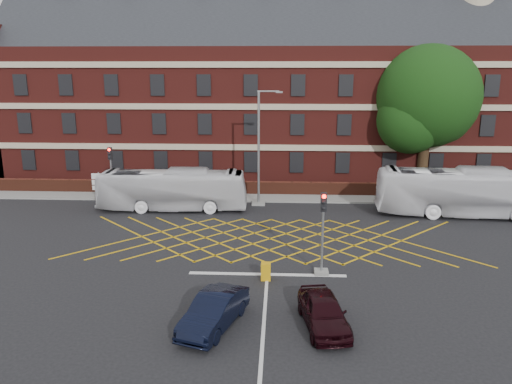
{
  "coord_description": "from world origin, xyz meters",
  "views": [
    {
      "loc": [
        0.61,
        -27.09,
        10.19
      ],
      "look_at": [
        -0.83,
        1.5,
        3.08
      ],
      "focal_mm": 35.0,
      "sensor_mm": 36.0,
      "label": 1
    }
  ],
  "objects_px": {
    "traffic_light_near": "(322,241)",
    "utility_cabinet": "(266,271)",
    "car_maroon": "(324,311)",
    "deciduous_tree": "(427,104)",
    "car_navy": "(214,311)",
    "traffic_light_far": "(112,179)",
    "direction_signs": "(99,183)",
    "bus_right": "(465,192)",
    "street_lamp": "(259,167)",
    "bus_left": "(173,190)"
  },
  "relations": [
    {
      "from": "deciduous_tree",
      "to": "street_lamp",
      "type": "height_order",
      "value": "deciduous_tree"
    },
    {
      "from": "car_navy",
      "to": "deciduous_tree",
      "type": "height_order",
      "value": "deciduous_tree"
    },
    {
      "from": "car_maroon",
      "to": "traffic_light_near",
      "type": "xyz_separation_m",
      "value": [
        0.34,
        5.36,
        1.08
      ]
    },
    {
      "from": "car_maroon",
      "to": "deciduous_tree",
      "type": "relative_size",
      "value": 0.33
    },
    {
      "from": "bus_left",
      "to": "traffic_light_far",
      "type": "bearing_deg",
      "value": 66.28
    },
    {
      "from": "street_lamp",
      "to": "car_navy",
      "type": "bearing_deg",
      "value": -93.08
    },
    {
      "from": "utility_cabinet",
      "to": "direction_signs",
      "type": "bearing_deg",
      "value": 132.62
    },
    {
      "from": "traffic_light_far",
      "to": "street_lamp",
      "type": "distance_m",
      "value": 11.65
    },
    {
      "from": "bus_right",
      "to": "direction_signs",
      "type": "xyz_separation_m",
      "value": [
        -27.45,
        3.12,
        -0.33
      ]
    },
    {
      "from": "car_maroon",
      "to": "utility_cabinet",
      "type": "relative_size",
      "value": 4.58
    },
    {
      "from": "car_navy",
      "to": "utility_cabinet",
      "type": "xyz_separation_m",
      "value": [
        1.95,
        4.75,
        -0.25
      ]
    },
    {
      "from": "utility_cabinet",
      "to": "traffic_light_near",
      "type": "bearing_deg",
      "value": 16.65
    },
    {
      "from": "street_lamp",
      "to": "deciduous_tree",
      "type": "bearing_deg",
      "value": 23.09
    },
    {
      "from": "deciduous_tree",
      "to": "traffic_light_near",
      "type": "height_order",
      "value": "deciduous_tree"
    },
    {
      "from": "bus_right",
      "to": "direction_signs",
      "type": "height_order",
      "value": "bus_right"
    },
    {
      "from": "bus_left",
      "to": "traffic_light_far",
      "type": "height_order",
      "value": "traffic_light_far"
    },
    {
      "from": "traffic_light_near",
      "to": "street_lamp",
      "type": "distance_m",
      "value": 13.79
    },
    {
      "from": "bus_left",
      "to": "car_maroon",
      "type": "xyz_separation_m",
      "value": [
        9.73,
        -16.85,
        -0.83
      ]
    },
    {
      "from": "car_navy",
      "to": "traffic_light_far",
      "type": "relative_size",
      "value": 0.98
    },
    {
      "from": "car_maroon",
      "to": "utility_cabinet",
      "type": "height_order",
      "value": "car_maroon"
    },
    {
      "from": "bus_right",
      "to": "street_lamp",
      "type": "bearing_deg",
      "value": 85.74
    },
    {
      "from": "street_lamp",
      "to": "direction_signs",
      "type": "height_order",
      "value": "street_lamp"
    },
    {
      "from": "car_navy",
      "to": "utility_cabinet",
      "type": "distance_m",
      "value": 5.14
    },
    {
      "from": "traffic_light_far",
      "to": "car_navy",
      "type": "bearing_deg",
      "value": -61.19
    },
    {
      "from": "traffic_light_near",
      "to": "utility_cabinet",
      "type": "relative_size",
      "value": 4.88
    },
    {
      "from": "traffic_light_near",
      "to": "utility_cabinet",
      "type": "xyz_separation_m",
      "value": [
        -2.8,
        -0.84,
        -1.33
      ]
    },
    {
      "from": "traffic_light_far",
      "to": "street_lamp",
      "type": "bearing_deg",
      "value": -2.0
    },
    {
      "from": "bus_left",
      "to": "traffic_light_near",
      "type": "distance_m",
      "value": 15.28
    },
    {
      "from": "traffic_light_far",
      "to": "direction_signs",
      "type": "xyz_separation_m",
      "value": [
        -1.23,
        0.46,
        -0.39
      ]
    },
    {
      "from": "traffic_light_near",
      "to": "direction_signs",
      "type": "xyz_separation_m",
      "value": [
        -16.54,
        14.09,
        -0.39
      ]
    },
    {
      "from": "bus_right",
      "to": "car_maroon",
      "type": "distance_m",
      "value": 19.85
    },
    {
      "from": "bus_left",
      "to": "car_maroon",
      "type": "height_order",
      "value": "bus_left"
    },
    {
      "from": "direction_signs",
      "to": "traffic_light_near",
      "type": "bearing_deg",
      "value": -40.42
    },
    {
      "from": "bus_right",
      "to": "direction_signs",
      "type": "bearing_deg",
      "value": 88.01
    },
    {
      "from": "traffic_light_near",
      "to": "traffic_light_far",
      "type": "relative_size",
      "value": 1.0
    },
    {
      "from": "bus_left",
      "to": "utility_cabinet",
      "type": "height_order",
      "value": "bus_left"
    },
    {
      "from": "car_maroon",
      "to": "deciduous_tree",
      "type": "distance_m",
      "value": 27.38
    },
    {
      "from": "car_maroon",
      "to": "direction_signs",
      "type": "bearing_deg",
      "value": 120.79
    },
    {
      "from": "traffic_light_far",
      "to": "street_lamp",
      "type": "height_order",
      "value": "street_lamp"
    },
    {
      "from": "bus_right",
      "to": "car_navy",
      "type": "height_order",
      "value": "bus_right"
    },
    {
      "from": "bus_right",
      "to": "utility_cabinet",
      "type": "height_order",
      "value": "bus_right"
    },
    {
      "from": "traffic_light_far",
      "to": "utility_cabinet",
      "type": "height_order",
      "value": "traffic_light_far"
    },
    {
      "from": "car_maroon",
      "to": "bus_right",
      "type": "bearing_deg",
      "value": 46.46
    },
    {
      "from": "bus_right",
      "to": "car_maroon",
      "type": "height_order",
      "value": "bus_right"
    },
    {
      "from": "bus_right",
      "to": "utility_cabinet",
      "type": "distance_m",
      "value": 18.14
    },
    {
      "from": "traffic_light_near",
      "to": "traffic_light_far",
      "type": "height_order",
      "value": "same"
    },
    {
      "from": "bus_left",
      "to": "deciduous_tree",
      "type": "relative_size",
      "value": 0.89
    },
    {
      "from": "traffic_light_near",
      "to": "traffic_light_far",
      "type": "xyz_separation_m",
      "value": [
        -15.32,
        13.63,
        0.0
      ]
    },
    {
      "from": "car_navy",
      "to": "direction_signs",
      "type": "distance_m",
      "value": 22.95
    },
    {
      "from": "utility_cabinet",
      "to": "traffic_light_far",
      "type": "bearing_deg",
      "value": 130.86
    }
  ]
}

